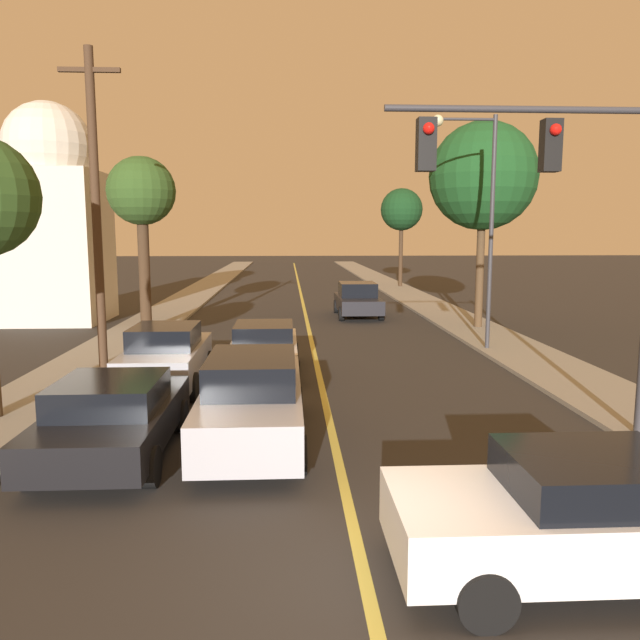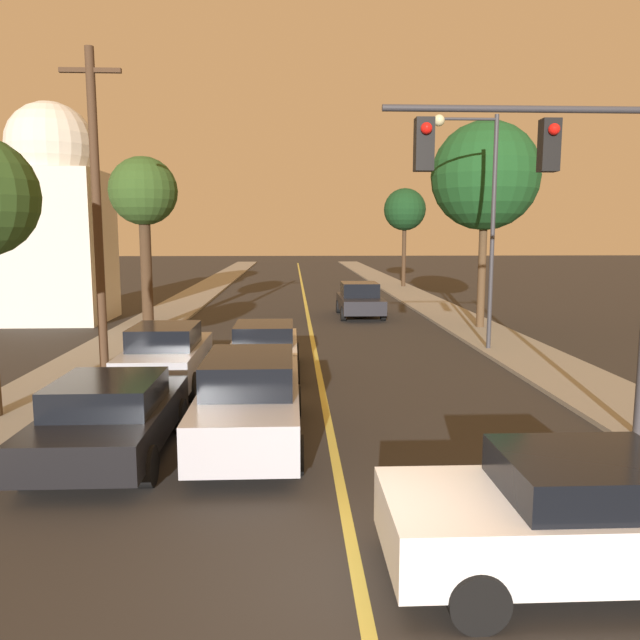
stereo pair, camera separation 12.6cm
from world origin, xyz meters
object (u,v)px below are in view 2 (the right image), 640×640
utility_pole_left (97,207)px  tree_right_far (405,210)px  streetlamp_right (479,201)px  tree_right_near (485,176)px  traffic_signal_mast (566,196)px  domed_building_left (55,217)px  car_outer_lane_second (167,356)px  car_near_lane_front (251,398)px  car_near_lane_second (265,347)px  car_outer_lane_front (111,416)px  tree_left_far (143,195)px  car_crossing_right (574,516)px  car_far_oncoming (360,300)px

utility_pole_left → tree_right_far: utility_pole_left is taller
streetlamp_right → tree_right_near: (1.58, 4.58, 1.17)m
traffic_signal_mast → domed_building_left: (-15.08, 16.69, 0.05)m
car_outer_lane_second → tree_right_near: size_ratio=0.52×
car_near_lane_front → car_near_lane_second: size_ratio=1.21×
car_outer_lane_front → tree_left_far: (-2.50, 13.83, 4.56)m
car_outer_lane_front → tree_right_far: tree_right_far is taller
car_crossing_right → tree_left_far: tree_left_far is taller
car_crossing_right → tree_right_far: (4.76, 37.35, 4.69)m
car_near_lane_front → traffic_signal_mast: 6.73m
car_far_oncoming → car_near_lane_second: bearing=71.5°
car_near_lane_second → tree_left_far: 9.94m
tree_left_far → tree_right_near: (13.16, 0.09, 0.74)m
car_outer_lane_second → tree_left_far: size_ratio=0.64×
car_far_oncoming → car_crossing_right: car_far_oncoming is taller
utility_pole_left → streetlamp_right: bearing=13.3°
car_near_lane_second → domed_building_left: bearing=131.4°
car_outer_lane_second → utility_pole_left: size_ratio=0.49×
car_outer_lane_second → tree_left_far: bearing=105.5°
streetlamp_right → tree_left_far: size_ratio=1.12×
tree_right_far → domed_building_left: size_ratio=0.73×
car_near_lane_front → domed_building_left: (-9.44, 16.51, 3.71)m
car_near_lane_second → tree_right_far: 28.52m
car_near_lane_second → car_outer_lane_front: bearing=-110.0°
streetlamp_right → utility_pole_left: 11.49m
domed_building_left → tree_right_near: bearing=-10.4°
car_far_oncoming → utility_pole_left: bearing=53.8°
car_crossing_right → domed_building_left: domed_building_left is taller
car_near_lane_front → traffic_signal_mast: size_ratio=0.84×
car_crossing_right → utility_pole_left: 14.17m
traffic_signal_mast → tree_right_near: 13.78m
tree_left_far → car_near_lane_second: bearing=-56.6°
car_near_lane_front → utility_pole_left: utility_pole_left is taller
tree_right_near → car_far_oncoming: bearing=136.3°
traffic_signal_mast → streetlamp_right: (1.08, 8.85, 0.36)m
traffic_signal_mast → streetlamp_right: streetlamp_right is taller
car_near_lane_second → utility_pole_left: 5.88m
domed_building_left → streetlamp_right: bearing=-25.9°
tree_right_near → domed_building_left: size_ratio=0.86×
tree_right_near → tree_right_far: (0.34, 19.31, -0.60)m
car_near_lane_second → utility_pole_left: (-4.45, 0.23, 3.83)m
utility_pole_left → domed_building_left: (-4.99, 10.48, -0.00)m
car_crossing_right → car_outer_lane_front: bearing=56.6°
tree_right_near → traffic_signal_mast: bearing=-101.2°
car_near_lane_front → car_crossing_right: size_ratio=1.24×
car_near_lane_front → utility_pole_left: (-4.45, 6.03, 3.71)m
tree_left_far → domed_building_left: domed_building_left is taller
car_outer_lane_second → utility_pole_left: 4.67m
utility_pole_left → tree_right_near: (12.76, 7.23, 1.49)m
car_near_lane_second → car_outer_lane_second: 2.88m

